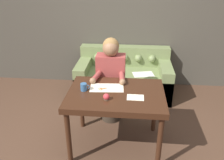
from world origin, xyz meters
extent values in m
plane|color=#4C3323|center=(0.00, 0.00, 0.00)|extent=(16.00, 16.00, 0.00)
cube|color=#474238|center=(0.00, 1.96, 1.30)|extent=(8.00, 0.06, 2.60)
cube|color=#381E11|center=(0.15, 0.07, 0.73)|extent=(1.13, 0.83, 0.07)
cylinder|color=#381E11|center=(-0.36, -0.29, 0.35)|extent=(0.06, 0.06, 0.70)
cylinder|color=#381E11|center=(0.65, -0.29, 0.35)|extent=(0.06, 0.06, 0.70)
cylinder|color=#381E11|center=(-0.36, 0.42, 0.35)|extent=(0.06, 0.06, 0.70)
cylinder|color=#381E11|center=(0.65, 0.42, 0.35)|extent=(0.06, 0.06, 0.70)
cube|color=olive|center=(0.18, 1.47, 0.22)|extent=(1.63, 0.88, 0.44)
cube|color=olive|center=(0.18, 1.80, 0.62)|extent=(1.63, 0.22, 0.35)
cube|color=olive|center=(-0.53, 1.47, 0.30)|extent=(0.20, 0.88, 0.60)
cube|color=olive|center=(0.90, 1.47, 0.30)|extent=(0.20, 0.88, 0.60)
sphere|color=olive|center=(-0.31, 1.67, 0.62)|extent=(0.13, 0.13, 0.13)
sphere|color=olive|center=(-0.06, 1.67, 0.62)|extent=(0.13, 0.13, 0.13)
sphere|color=olive|center=(0.18, 1.67, 0.62)|extent=(0.13, 0.13, 0.13)
sphere|color=olive|center=(0.43, 1.67, 0.62)|extent=(0.13, 0.13, 0.13)
sphere|color=olive|center=(0.67, 1.67, 0.62)|extent=(0.13, 0.13, 0.13)
cube|color=white|center=(0.52, 1.36, 0.44)|extent=(0.39, 0.29, 0.00)
cylinder|color=#33281E|center=(0.03, 0.65, 0.24)|extent=(0.28, 0.28, 0.49)
cube|color=#993D38|center=(0.03, 0.65, 0.76)|extent=(0.40, 0.22, 0.53)
sphere|color=#896042|center=(0.03, 0.63, 1.12)|extent=(0.22, 0.22, 0.22)
sphere|color=olive|center=(0.03, 0.66, 1.15)|extent=(0.22, 0.22, 0.22)
cylinder|color=#993D38|center=(-0.14, 0.41, 0.80)|extent=(0.12, 0.27, 0.07)
sphere|color=#896042|center=(-0.16, 0.28, 0.80)|extent=(0.08, 0.08, 0.08)
cylinder|color=#993D38|center=(0.20, 0.41, 0.80)|extent=(0.10, 0.27, 0.07)
sphere|color=#896042|center=(0.21, 0.28, 0.80)|extent=(0.08, 0.08, 0.08)
cube|color=beige|center=(0.03, 0.17, 0.77)|extent=(0.42, 0.26, 0.00)
cube|color=beige|center=(0.37, -0.04, 0.77)|extent=(0.19, 0.14, 0.00)
cube|color=silver|center=(0.08, 0.19, 0.77)|extent=(0.11, 0.08, 0.00)
cube|color=#D1511E|center=(-0.01, 0.14, 0.77)|extent=(0.08, 0.05, 0.00)
torus|color=#D1511E|center=(-0.04, 0.11, 0.77)|extent=(0.04, 0.04, 0.01)
cube|color=silver|center=(0.09, 0.17, 0.77)|extent=(0.13, 0.04, 0.00)
cube|color=#D1511E|center=(-0.01, 0.15, 0.77)|extent=(0.08, 0.03, 0.00)
torus|color=#D1511E|center=(-0.05, 0.14, 0.77)|extent=(0.04, 0.04, 0.01)
cylinder|color=silver|center=(0.03, 0.16, 0.77)|extent=(0.01, 0.01, 0.01)
cylinder|color=#335B84|center=(-0.24, 0.08, 0.81)|extent=(0.08, 0.08, 0.09)
torus|color=#335B84|center=(-0.19, 0.08, 0.82)|extent=(0.05, 0.01, 0.05)
cylinder|color=#4C3828|center=(0.05, -0.11, 0.78)|extent=(0.06, 0.06, 0.01)
sphere|color=red|center=(0.05, -0.11, 0.81)|extent=(0.07, 0.07, 0.07)
camera|label=1|loc=(0.32, -2.37, 2.09)|focal=38.00mm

